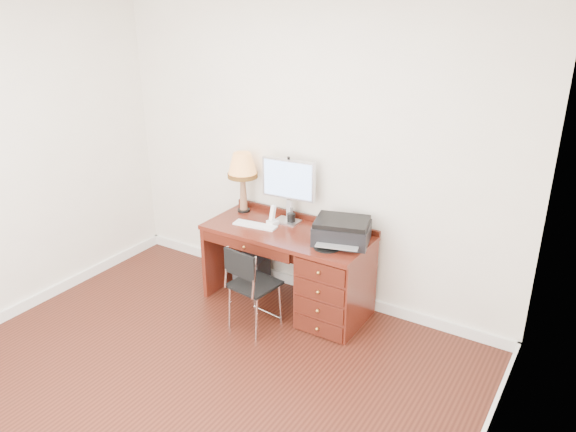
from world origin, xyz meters
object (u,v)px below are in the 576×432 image
Objects in this scene: phone at (273,219)px; chair at (250,281)px; desk at (319,273)px; leg_lamp at (242,169)px; printer at (342,231)px; equipment_box at (252,272)px; monitor at (289,183)px.

chair is (0.13, -0.55, -0.34)m from phone.
leg_lamp reaches higher than desk.
equipment_box is at bearing 160.40° from printer.
monitor is 1.03m from equipment_box.
printer is 1.67× the size of equipment_box.
monitor is at bearing 7.28° from equipment_box.
desk is at bearing -10.15° from leg_lamp.
phone is at bearing -16.85° from leg_lamp.
desk is 8.25× the size of phone.
desk is 4.65× the size of equipment_box.
leg_lamp is (-0.49, -0.02, 0.05)m from monitor.
desk is 2.79× the size of printer.
leg_lamp is at bearing 169.85° from desk.
monitor is 0.76× the size of chair.
leg_lamp is at bearing 136.02° from chair.
phone is at bearing -17.61° from equipment_box.
printer reaches higher than chair.
desk is 2.55× the size of monitor.
printer is 1.16m from leg_lamp.
monitor is 0.69m from printer.
monitor is at bearing 76.75° from phone.
monitor is 0.36m from phone.
monitor reaches higher than equipment_box.
equipment_box is (-0.37, -0.09, -0.96)m from monitor.
chair reaches higher than desk.
printer is 2.96× the size of phone.
monitor reaches higher than phone.
leg_lamp is at bearing 157.26° from printer.
chair reaches higher than equipment_box.
leg_lamp reaches higher than printer.
leg_lamp is 0.57m from phone.
phone is (-0.08, -0.15, -0.32)m from monitor.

